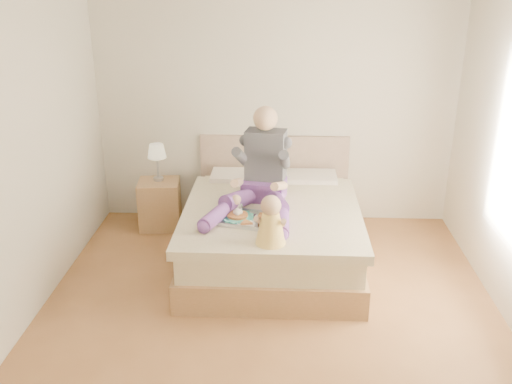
{
  "coord_description": "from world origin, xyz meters",
  "views": [
    {
      "loc": [
        0.09,
        -4.15,
        2.8
      ],
      "look_at": [
        -0.15,
        0.85,
        0.8
      ],
      "focal_mm": 40.0,
      "sensor_mm": 36.0,
      "label": 1
    }
  ],
  "objects_px": {
    "nightstand": "(160,204)",
    "adult": "(261,177)",
    "tray": "(248,217)",
    "bed": "(272,228)",
    "baby": "(271,224)"
  },
  "relations": [
    {
      "from": "adult",
      "to": "tray",
      "type": "distance_m",
      "value": 0.48
    },
    {
      "from": "adult",
      "to": "tray",
      "type": "height_order",
      "value": "adult"
    },
    {
      "from": "nightstand",
      "to": "adult",
      "type": "relative_size",
      "value": 0.45
    },
    {
      "from": "adult",
      "to": "baby",
      "type": "xyz_separation_m",
      "value": [
        0.12,
        -0.84,
        -0.11
      ]
    },
    {
      "from": "bed",
      "to": "adult",
      "type": "height_order",
      "value": "adult"
    },
    {
      "from": "nightstand",
      "to": "baby",
      "type": "xyz_separation_m",
      "value": [
        1.29,
        -1.55,
        0.51
      ]
    },
    {
      "from": "bed",
      "to": "baby",
      "type": "height_order",
      "value": "baby"
    },
    {
      "from": "tray",
      "to": "baby",
      "type": "distance_m",
      "value": 0.52
    },
    {
      "from": "bed",
      "to": "baby",
      "type": "distance_m",
      "value": 1.02
    },
    {
      "from": "adult",
      "to": "baby",
      "type": "relative_size",
      "value": 2.85
    },
    {
      "from": "tray",
      "to": "baby",
      "type": "height_order",
      "value": "baby"
    },
    {
      "from": "tray",
      "to": "baby",
      "type": "xyz_separation_m",
      "value": [
        0.22,
        -0.44,
        0.14
      ]
    },
    {
      "from": "nightstand",
      "to": "adult",
      "type": "distance_m",
      "value": 1.51
    },
    {
      "from": "bed",
      "to": "nightstand",
      "type": "distance_m",
      "value": 1.44
    },
    {
      "from": "tray",
      "to": "adult",
      "type": "bearing_deg",
      "value": 88.73
    }
  ]
}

